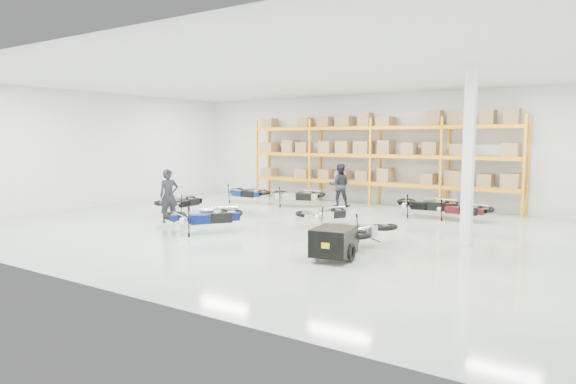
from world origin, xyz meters
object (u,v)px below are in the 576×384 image
Objects in this scene: moto_black_far_left at (181,199)px; moto_back_d at (461,205)px; trailer at (334,242)px; moto_back_c at (427,201)px; moto_touring_right at (365,227)px; person_left at (169,196)px; moto_back_b at (297,192)px; moto_blue_centre at (205,212)px; moto_silver_left at (325,210)px; person_back at (340,185)px; moto_back_a at (246,190)px.

moto_black_far_left is 1.02× the size of moto_back_d.
moto_back_c is (-0.36, 7.24, 0.16)m from trailer.
moto_back_c is (-0.36, 5.64, 0.05)m from moto_touring_right.
moto_black_far_left is 1.94m from person_left.
moto_back_b reaches higher than trailer.
moto_back_d is (8.84, 3.90, -0.01)m from moto_black_far_left.
moto_black_far_left is 0.91× the size of moto_back_b.
moto_blue_centre is 1.25× the size of moto_silver_left.
person_back is (-4.16, 6.43, 0.32)m from moto_touring_right.
moto_back_d is (1.18, -0.11, -0.06)m from moto_back_c.
person_back is (0.53, 7.12, 0.25)m from moto_blue_centre.
person_back is at bearing -130.10° from moto_black_far_left.
moto_back_d is at bearing 74.17° from trailer.
moto_back_d is at bearing -100.58° from moto_back_c.
person_back is (1.45, 0.87, 0.28)m from moto_back_b.
trailer is (2.40, -3.84, -0.06)m from moto_silver_left.
moto_blue_centre is at bearing -81.10° from person_left.
moto_touring_right is 1.03× the size of moto_back_d.
moto_back_c is at bearing -22.72° from person_left.
moto_back_b is (-5.60, 7.15, 0.15)m from trailer.
moto_back_b is 1.10× the size of person_left.
trailer is at bearing 145.95° from moto_silver_left.
moto_silver_left is 0.87× the size of moto_back_a.
moto_back_c is 1.13× the size of moto_back_d.
moto_back_c is 1.11× the size of person_left.
moto_back_c reaches higher than moto_back_b.
moto_black_far_left is 9.66m from moto_back_d.
moto_silver_left is 3.97m from moto_back_c.
moto_blue_centre is 3.72m from moto_silver_left.
moto_back_b is at bearing 4.61° from person_back.
moto_blue_centre is 7.67m from moto_back_c.
moto_back_a is (-0.00, 3.72, 0.03)m from moto_black_far_left.
trailer is 0.93× the size of moto_back_c.
person_back is at bearing 125.84° from moto_touring_right.
moto_touring_right is 1.02× the size of person_back.
moto_back_d is 9.52m from person_left.
moto_black_far_left is at bearing 24.69° from person_back.
moto_blue_centre is 2.39m from person_left.
trailer is at bearing 156.77° from moto_black_far_left.
moto_blue_centre is 4.06m from moto_black_far_left.
moto_blue_centre is 1.16× the size of moto_black_far_left.
moto_silver_left is 0.91× the size of moto_touring_right.
moto_back_b is 1.11× the size of person_back.
moto_back_a reaches higher than moto_black_far_left.
moto_silver_left is 3.28m from moto_touring_right.
trailer is 1.05× the size of moto_back_d.
trailer is 7.25m from moto_back_c.
moto_back_a reaches higher than moto_back_d.
person_left is (-7.77, -5.48, 0.34)m from moto_back_d.
person_back is at bearing 73.16° from moto_back_c.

